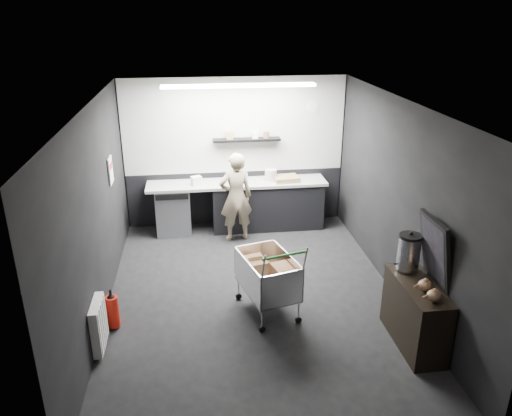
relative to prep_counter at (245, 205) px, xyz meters
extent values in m
plane|color=black|center=(-0.14, -2.42, -0.46)|extent=(5.50, 5.50, 0.00)
plane|color=silver|center=(-0.14, -2.42, 2.24)|extent=(5.50, 5.50, 0.00)
plane|color=black|center=(-0.14, 0.33, 0.89)|extent=(5.50, 0.00, 5.50)
plane|color=black|center=(-0.14, -5.17, 0.89)|extent=(5.50, 0.00, 5.50)
plane|color=black|center=(-2.14, -2.42, 0.89)|extent=(0.00, 5.50, 5.50)
plane|color=black|center=(1.86, -2.42, 0.89)|extent=(0.00, 5.50, 5.50)
cube|color=silver|center=(-0.14, 0.31, 1.39)|extent=(3.95, 0.02, 1.70)
cube|color=black|center=(-0.14, 0.31, 0.04)|extent=(3.95, 0.02, 1.00)
cube|color=black|center=(0.06, 0.20, 1.16)|extent=(1.20, 0.22, 0.04)
cylinder|color=white|center=(1.26, 0.30, 1.69)|extent=(0.20, 0.03, 0.20)
cube|color=white|center=(-2.12, -1.12, 1.09)|extent=(0.02, 0.30, 0.40)
cube|color=#BA1731|center=(-2.11, -1.12, 1.16)|extent=(0.02, 0.22, 0.10)
cube|color=white|center=(-2.08, -3.32, -0.11)|extent=(0.10, 0.50, 0.60)
cube|color=white|center=(-0.14, -0.57, 2.21)|extent=(2.40, 0.20, 0.04)
cube|color=black|center=(0.41, 0.00, -0.03)|extent=(2.00, 0.56, 0.85)
cube|color=#A7A7A3|center=(-0.14, 0.00, 0.42)|extent=(3.20, 0.60, 0.05)
cube|color=#9EA0A5|center=(-1.29, 0.00, -0.03)|extent=(0.60, 0.58, 0.85)
cube|color=black|center=(-1.29, -0.30, 0.32)|extent=(0.56, 0.02, 0.10)
imported|color=beige|center=(-0.20, -0.45, 0.33)|extent=(0.63, 0.46, 1.57)
cube|color=silver|center=(0.00, -2.75, -0.13)|extent=(0.81, 1.03, 0.02)
cube|color=silver|center=(-0.28, -2.75, 0.11)|extent=(0.26, 0.89, 0.48)
cube|color=silver|center=(0.29, -2.75, 0.11)|extent=(0.26, 0.89, 0.48)
cube|color=silver|center=(0.00, -3.20, 0.11)|extent=(0.57, 0.17, 0.48)
cube|color=silver|center=(0.00, -2.30, 0.11)|extent=(0.57, 0.17, 0.48)
cylinder|color=silver|center=(-0.25, -3.17, -0.27)|extent=(0.02, 0.02, 0.32)
cylinder|color=silver|center=(0.26, -3.17, -0.27)|extent=(0.02, 0.02, 0.32)
cylinder|color=silver|center=(-0.25, -2.33, -0.27)|extent=(0.02, 0.02, 0.32)
cylinder|color=silver|center=(0.26, -2.33, -0.27)|extent=(0.02, 0.02, 0.32)
cylinder|color=#238128|center=(0.00, -3.26, 0.62)|extent=(0.58, 0.19, 0.03)
cube|color=brown|center=(-0.12, -2.64, 0.09)|extent=(0.33, 0.38, 0.41)
cube|color=brown|center=(0.16, -2.88, 0.07)|extent=(0.31, 0.35, 0.36)
cylinder|color=black|center=(-0.25, -3.17, -0.41)|extent=(0.09, 0.05, 0.09)
cylinder|color=black|center=(-0.25, -2.33, -0.41)|extent=(0.09, 0.05, 0.09)
cylinder|color=black|center=(0.26, -3.17, -0.41)|extent=(0.09, 0.05, 0.09)
cylinder|color=black|center=(0.26, -2.33, -0.41)|extent=(0.09, 0.05, 0.09)
cube|color=black|center=(1.64, -3.66, -0.05)|extent=(0.41, 1.08, 0.81)
cylinder|color=silver|center=(1.64, -3.30, 0.58)|extent=(0.27, 0.27, 0.41)
cylinder|color=black|center=(1.64, -3.30, 0.80)|extent=(0.27, 0.27, 0.04)
sphere|color=black|center=(1.64, -3.30, 0.84)|extent=(0.05, 0.05, 0.05)
ellipsoid|color=brown|center=(1.64, -3.80, 0.43)|extent=(0.16, 0.16, 0.13)
ellipsoid|color=brown|center=(1.64, -4.02, 0.43)|extent=(0.16, 0.16, 0.13)
cube|color=black|center=(1.80, -3.62, 0.76)|extent=(0.19, 0.63, 0.81)
cube|color=black|center=(1.78, -3.62, 0.76)|extent=(0.13, 0.54, 0.69)
cylinder|color=red|center=(-1.99, -2.88, -0.22)|extent=(0.16, 0.16, 0.42)
cone|color=black|center=(-1.99, -2.88, 0.02)|extent=(0.11, 0.11, 0.06)
cylinder|color=black|center=(-1.99, -2.88, 0.06)|extent=(0.03, 0.03, 0.06)
cube|color=#947F4F|center=(0.74, -0.05, 0.49)|extent=(0.47, 0.37, 0.09)
cylinder|color=beige|center=(0.47, 0.00, 0.55)|extent=(0.21, 0.21, 0.21)
cube|color=white|center=(-0.86, -0.05, 0.52)|extent=(0.21, 0.19, 0.15)
camera|label=1|loc=(-0.88, -8.40, 3.33)|focal=35.00mm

